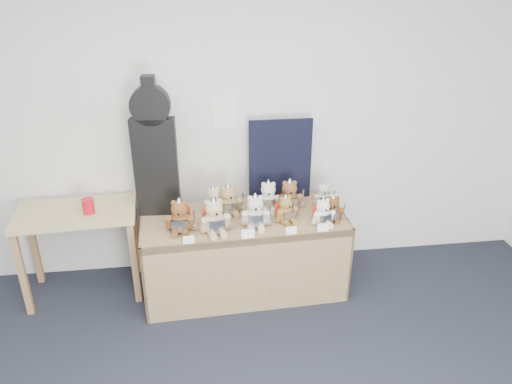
{
  "coord_description": "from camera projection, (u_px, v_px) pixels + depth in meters",
  "views": [
    {
      "loc": [
        -0.02,
        -1.45,
        2.61
      ],
      "look_at": [
        0.42,
        1.96,
        0.95
      ],
      "focal_mm": 35.0,
      "sensor_mm": 36.0,
      "label": 1
    }
  ],
  "objects": [
    {
      "name": "room_shell",
      "position": [
        225.0,
        112.0,
        4.06
      ],
      "size": [
        6.0,
        6.0,
        6.0
      ],
      "color": "silver",
      "rests_on": "floor"
    },
    {
      "name": "red_cup",
      "position": [
        88.0,
        206.0,
        3.87
      ],
      "size": [
        0.09,
        0.09,
        0.12
      ],
      "primitive_type": "cylinder",
      "color": "red",
      "rests_on": "side_table"
    },
    {
      "name": "navy_board",
      "position": [
        280.0,
        160.0,
        4.18
      ],
      "size": [
        0.53,
        0.02,
        0.71
      ],
      "primitive_type": "cube",
      "rotation": [
        0.0,
        0.0,
        -0.0
      ],
      "color": "black",
      "rests_on": "display_table"
    },
    {
      "name": "entry_card_a",
      "position": [
        189.0,
        240.0,
        3.64
      ],
      "size": [
        0.08,
        0.02,
        0.06
      ],
      "primitive_type": "cube",
      "rotation": [
        -0.24,
        0.0,
        0.05
      ],
      "color": "white",
      "rests_on": "display_table"
    },
    {
      "name": "teddy_front_end",
      "position": [
        333.0,
        209.0,
        3.94
      ],
      "size": [
        0.19,
        0.16,
        0.23
      ],
      "rotation": [
        0.0,
        0.0,
        -0.11
      ],
      "color": "brown",
      "rests_on": "display_table"
    },
    {
      "name": "teddy_back_left",
      "position": [
        214.0,
        201.0,
        4.05
      ],
      "size": [
        0.21,
        0.18,
        0.25
      ],
      "rotation": [
        0.0,
        0.0,
        0.16
      ],
      "color": "beige",
      "rests_on": "display_table"
    },
    {
      "name": "teddy_back_centre_left",
      "position": [
        229.0,
        201.0,
        4.01
      ],
      "size": [
        0.24,
        0.21,
        0.29
      ],
      "rotation": [
        0.0,
        0.0,
        0.22
      ],
      "color": "#9E804F",
      "rests_on": "display_table"
    },
    {
      "name": "entry_card_b",
      "position": [
        248.0,
        234.0,
        3.7
      ],
      "size": [
        0.1,
        0.03,
        0.07
      ],
      "primitive_type": "cube",
      "rotation": [
        -0.24,
        0.0,
        0.05
      ],
      "color": "white",
      "rests_on": "display_table"
    },
    {
      "name": "side_table",
      "position": [
        78.0,
        225.0,
        3.98
      ],
      "size": [
        0.96,
        0.57,
        0.77
      ],
      "rotation": [
        0.0,
        0.0,
        0.06
      ],
      "color": "tan",
      "rests_on": "floor"
    },
    {
      "name": "display_table",
      "position": [
        245.0,
        237.0,
        4.02
      ],
      "size": [
        1.67,
        0.76,
        0.68
      ],
      "rotation": [
        0.0,
        0.0,
        0.05
      ],
      "color": "brown",
      "rests_on": "floor"
    },
    {
      "name": "teddy_back_right",
      "position": [
        289.0,
        196.0,
        4.09
      ],
      "size": [
        0.24,
        0.19,
        0.29
      ],
      "rotation": [
        0.0,
        0.0,
        -0.02
      ],
      "color": "brown",
      "rests_on": "display_table"
    },
    {
      "name": "teddy_front_far_right",
      "position": [
        323.0,
        213.0,
        3.87
      ],
      "size": [
        0.21,
        0.19,
        0.25
      ],
      "rotation": [
        0.0,
        0.0,
        0.21
      ],
      "color": "white",
      "rests_on": "display_table"
    },
    {
      "name": "teddy_front_centre",
      "position": [
        255.0,
        213.0,
        3.83
      ],
      "size": [
        0.25,
        0.2,
        0.3
      ],
      "rotation": [
        0.0,
        0.0,
        -0.05
      ],
      "color": "beige",
      "rests_on": "display_table"
    },
    {
      "name": "teddy_back_centre_right",
      "position": [
        268.0,
        197.0,
        4.09
      ],
      "size": [
        0.23,
        0.19,
        0.28
      ],
      "rotation": [
        0.0,
        0.0,
        -0.07
      ],
      "color": "silver",
      "rests_on": "display_table"
    },
    {
      "name": "teddy_front_far_left",
      "position": [
        180.0,
        218.0,
        3.76
      ],
      "size": [
        0.25,
        0.21,
        0.3
      ],
      "rotation": [
        0.0,
        0.0,
        -0.09
      ],
      "color": "brown",
      "rests_on": "display_table"
    },
    {
      "name": "guitar_case",
      "position": [
        154.0,
        150.0,
        3.85
      ],
      "size": [
        0.35,
        0.12,
        1.12
      ],
      "rotation": [
        0.0,
        0.0,
        -0.06
      ],
      "color": "black",
      "rests_on": "display_table"
    },
    {
      "name": "entry_card_c",
      "position": [
        291.0,
        231.0,
        3.76
      ],
      "size": [
        0.09,
        0.02,
        0.06
      ],
      "primitive_type": "cube",
      "rotation": [
        -0.24,
        0.0,
        0.05
      ],
      "color": "white",
      "rests_on": "display_table"
    },
    {
      "name": "teddy_front_left",
      "position": [
        215.0,
        218.0,
        3.75
      ],
      "size": [
        0.26,
        0.24,
        0.32
      ],
      "rotation": [
        0.0,
        0.0,
        0.21
      ],
      "color": "tan",
      "rests_on": "display_table"
    },
    {
      "name": "entry_card_d",
      "position": [
        323.0,
        227.0,
        3.79
      ],
      "size": [
        0.09,
        0.02,
        0.06
      ],
      "primitive_type": "cube",
      "rotation": [
        -0.24,
        0.0,
        0.05
      ],
      "color": "white",
      "rests_on": "display_table"
    },
    {
      "name": "teddy_front_right",
      "position": [
        286.0,
        210.0,
        3.91
      ],
      "size": [
        0.21,
        0.2,
        0.25
      ],
      "rotation": [
        0.0,
        0.0,
        0.4
      ],
      "color": "olive",
      "rests_on": "display_table"
    },
    {
      "name": "teddy_back_end",
      "position": [
        324.0,
        196.0,
        4.17
      ],
      "size": [
        0.18,
        0.15,
        0.22
      ],
      "rotation": [
        0.0,
        0.0,
        -0.05
      ],
      "color": "silver",
      "rests_on": "display_table"
    }
  ]
}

